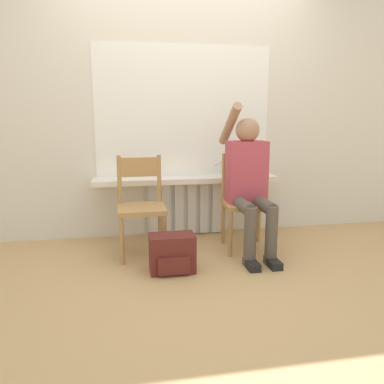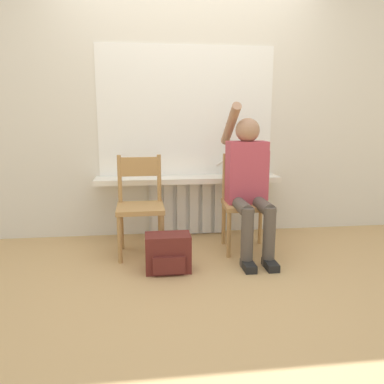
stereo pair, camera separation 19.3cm
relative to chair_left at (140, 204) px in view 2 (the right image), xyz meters
name	(u,v)px [view 2 (the right image)]	position (x,y,z in m)	size (l,w,h in m)	color
ground_plane	(205,281)	(0.47, -0.64, -0.44)	(12.00, 12.00, 0.00)	tan
wall_with_window	(186,100)	(0.47, 0.59, 0.91)	(7.00, 0.06, 2.70)	silver
radiator	(187,207)	(0.47, 0.51, -0.16)	(0.78, 0.08, 0.56)	silver
windowsill	(188,179)	(0.47, 0.41, 0.14)	(1.80, 0.29, 0.05)	white
window_glass	(186,112)	(0.47, 0.55, 0.79)	(1.72, 0.01, 1.25)	white
chair_left	(140,204)	(0.00, 0.00, 0.00)	(0.41, 0.41, 0.86)	#B2844C
chair_right	(245,201)	(0.93, 0.00, 0.00)	(0.43, 0.43, 0.86)	#B2844C
person	(249,180)	(0.93, -0.11, 0.21)	(0.36, 0.95, 1.31)	brown
cat	(244,163)	(1.02, 0.40, 0.29)	(0.46, 0.11, 0.21)	silver
backpack	(168,253)	(0.21, -0.43, -0.30)	(0.35, 0.24, 0.29)	maroon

